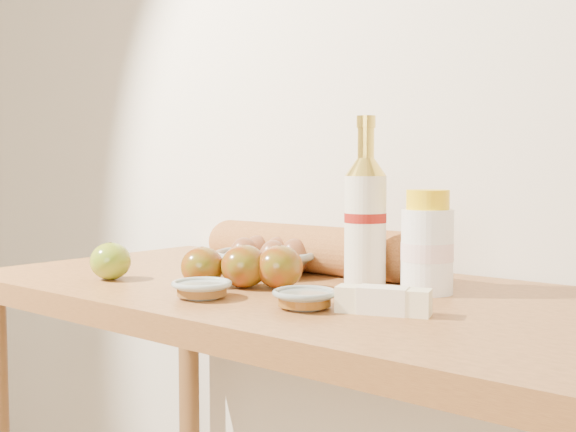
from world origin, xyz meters
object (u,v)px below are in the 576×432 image
at_px(bourbon_bottle, 365,219).
at_px(egg_bowl, 267,259).
at_px(baguette, 317,250).
at_px(cream_bottle, 427,246).
at_px(table, 299,359).

bearing_deg(bourbon_bottle, egg_bowl, -165.32).
relative_size(egg_bowl, baguette, 0.36).
xyz_separation_m(bourbon_bottle, cream_bottle, (0.10, 0.03, -0.04)).
bearing_deg(egg_bowl, cream_bottle, 1.98).
height_order(table, baguette, baguette).
distance_m(cream_bottle, egg_bowl, 0.33).
height_order(table, bourbon_bottle, bourbon_bottle).
distance_m(table, bourbon_bottle, 0.26).
xyz_separation_m(table, cream_bottle, (0.20, 0.08, 0.20)).
relative_size(bourbon_bottle, cream_bottle, 1.72).
xyz_separation_m(table, egg_bowl, (-0.13, 0.07, 0.15)).
xyz_separation_m(table, baguette, (-0.07, 0.14, 0.17)).
distance_m(table, cream_bottle, 0.29).
distance_m(cream_bottle, baguette, 0.27).
xyz_separation_m(cream_bottle, egg_bowl, (-0.33, -0.01, -0.05)).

